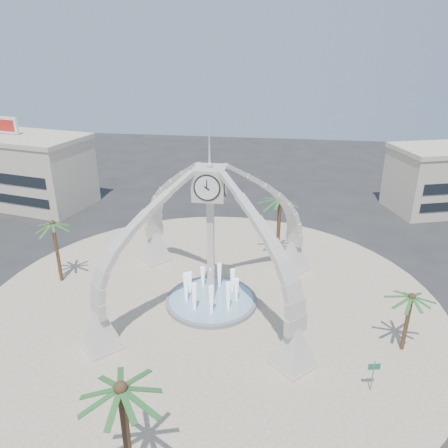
# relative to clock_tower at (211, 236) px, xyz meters

# --- Properties ---
(ground) EXTENTS (140.00, 140.00, 0.00)m
(ground) POSITION_rel_clock_tower_xyz_m (0.00, 0.00, -6.49)
(ground) COLOR #282828
(ground) RESTS_ON ground
(plaza) EXTENTS (40.00, 40.00, 0.06)m
(plaza) POSITION_rel_clock_tower_xyz_m (0.00, 0.00, -6.46)
(plaza) COLOR beige
(plaza) RESTS_ON ground
(clock_tower) EXTENTS (17.94, 17.94, 16.30)m
(clock_tower) POSITION_rel_clock_tower_xyz_m (0.00, 0.00, 0.00)
(clock_tower) COLOR beige
(clock_tower) RESTS_ON ground
(fountain) EXTENTS (8.00, 8.00, 3.62)m
(fountain) POSITION_rel_clock_tower_xyz_m (0.00, 0.00, -6.20)
(fountain) COLOR gray
(fountain) RESTS_ON ground
(building_nw) EXTENTS (23.75, 13.73, 11.90)m
(building_nw) POSITION_rel_clock_tower_xyz_m (-32.00, 22.00, -1.66)
(building_nw) COLOR beige
(building_nw) RESTS_ON ground
(palm_east) EXTENTS (3.56, 3.56, 5.24)m
(palm_east) POSITION_rel_clock_tower_xyz_m (15.16, -4.13, -1.93)
(palm_east) COLOR brown
(palm_east) RESTS_ON ground
(palm_west) EXTENTS (4.50, 4.50, 6.67)m
(palm_west) POSITION_rel_clock_tower_xyz_m (-14.86, 1.71, -0.57)
(palm_west) COLOR brown
(palm_west) RESTS_ON ground
(palm_north) EXTENTS (5.44, 5.44, 7.44)m
(palm_north) POSITION_rel_clock_tower_xyz_m (5.46, 9.62, 0.06)
(palm_north) COLOR brown
(palm_north) RESTS_ON ground
(palm_south) EXTENTS (5.64, 5.64, 7.19)m
(palm_south) POSITION_rel_clock_tower_xyz_m (-1.31, -17.23, -0.20)
(palm_south) COLOR brown
(palm_south) RESTS_ON ground
(street_sign) EXTENTS (0.88, 0.21, 2.44)m
(street_sign) POSITION_rel_clock_tower_xyz_m (12.13, -8.83, -4.75)
(street_sign) COLOR slate
(street_sign) RESTS_ON ground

